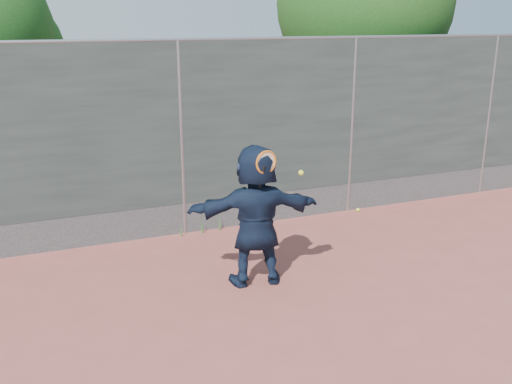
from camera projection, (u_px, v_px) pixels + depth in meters
name	position (u px, v px, depth m)	size (l,w,h in m)	color
ground	(272.00, 343.00, 6.05)	(80.00, 80.00, 0.00)	#9E4C42
player	(256.00, 215.00, 7.19)	(1.71, 0.54, 1.84)	#142038
ball_ground	(358.00, 210.00, 10.13)	(0.07, 0.07, 0.07)	yellow
fence	(181.00, 136.00, 8.69)	(20.00, 0.06, 3.03)	#38423D
swing_action	(269.00, 165.00, 6.84)	(0.64, 0.14, 0.51)	orange
tree_right	(370.00, 8.00, 11.79)	(3.78, 3.60, 5.39)	#382314
weed_clump	(205.00, 225.00, 9.12)	(0.68, 0.07, 0.30)	#387226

